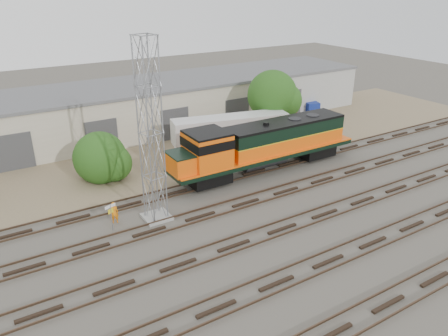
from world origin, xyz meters
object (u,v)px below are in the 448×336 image
worker (114,212)px  semi_trailer (233,129)px  locomotive (262,145)px  signal_tower (151,136)px

worker → semi_trailer: 16.94m
locomotive → worker: locomotive is taller
locomotive → worker: (-14.37, -1.96, -1.71)m
locomotive → signal_tower: (-11.57, -2.92, 3.76)m
worker → semi_trailer: semi_trailer is taller
semi_trailer → signal_tower: bearing=-131.9°
signal_tower → semi_trailer: (12.22, 8.68, -4.02)m
signal_tower → worker: size_ratio=7.85×
locomotive → signal_tower: bearing=-165.8°
signal_tower → semi_trailer: 15.52m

